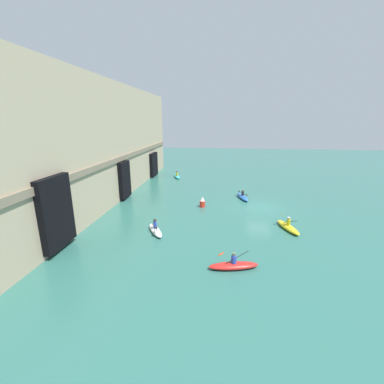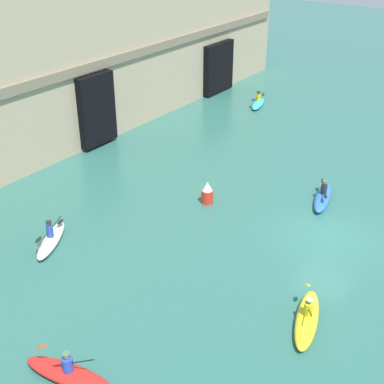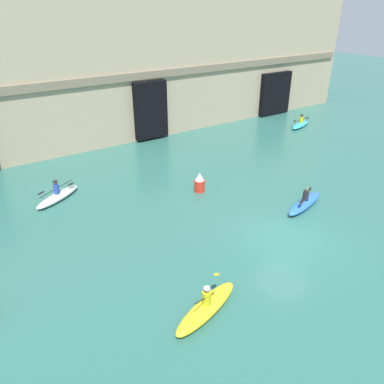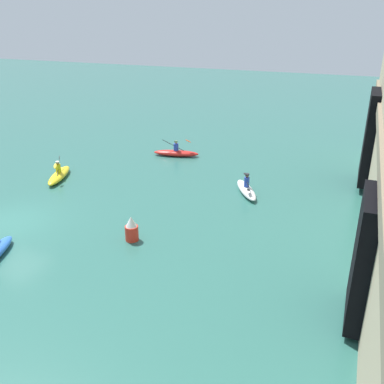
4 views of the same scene
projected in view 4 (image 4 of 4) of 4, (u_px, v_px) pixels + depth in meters
The scene contains 5 objects.
ground_plane at pixel (13, 222), 20.66m from camera, with size 120.00×120.00×0.00m, color #2D665B.
kayak_yellow at pixel (59, 175), 25.95m from camera, with size 3.30×1.75×1.22m.
kayak_white at pixel (246, 189), 23.87m from camera, with size 2.92×2.10×1.16m.
kayak_red at pixel (176, 153), 30.03m from camera, with size 1.46×3.29×1.23m.
marker_buoy at pixel (132, 229), 18.86m from camera, with size 0.59×0.59×1.16m.
Camera 4 is at (14.00, 14.81, 9.42)m, focal length 40.00 mm.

